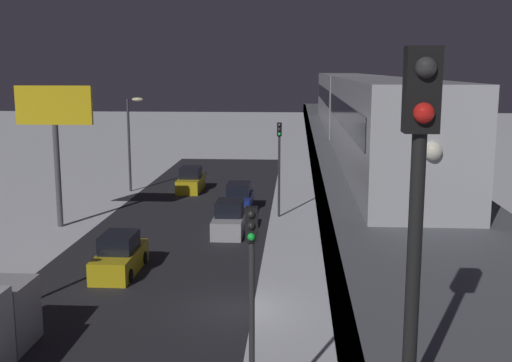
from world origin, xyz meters
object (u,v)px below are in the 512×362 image
(sedan_blue, at_px, (239,199))
(traffic_light_mid, at_px, (279,156))
(sedan_yellow_2, at_px, (191,181))
(commercial_billboard, at_px, (55,119))
(subway_train, at_px, (358,107))
(sedan_yellow, at_px, (120,257))
(traffic_light_near, at_px, (252,288))
(sedan_silver, at_px, (230,220))
(rail_signal, at_px, (418,168))

(sedan_blue, distance_m, traffic_light_mid, 4.83)
(sedan_yellow_2, xyz_separation_m, commercial_billboard, (6.33, 12.31, 6.03))
(sedan_blue, distance_m, commercial_billboard, 13.59)
(commercial_billboard, bearing_deg, subway_train, 165.01)
(sedan_yellow, height_order, traffic_light_near, traffic_light_near)
(sedan_blue, height_order, traffic_light_mid, traffic_light_mid)
(sedan_silver, relative_size, traffic_light_mid, 0.73)
(sedan_silver, bearing_deg, sedan_yellow, -119.96)
(sedan_silver, bearing_deg, traffic_light_mid, 56.12)
(sedan_yellow, relative_size, traffic_light_mid, 0.71)
(subway_train, distance_m, sedan_silver, 10.95)
(sedan_silver, xyz_separation_m, traffic_light_near, (-2.90, 21.45, 3.40))
(sedan_yellow_2, bearing_deg, traffic_light_mid, 130.58)
(rail_signal, bearing_deg, sedan_silver, -80.09)
(sedan_blue, relative_size, commercial_billboard, 0.47)
(traffic_light_near, distance_m, traffic_light_mid, 25.77)
(subway_train, relative_size, traffic_light_near, 5.76)
(traffic_light_near, relative_size, traffic_light_mid, 1.00)
(sedan_blue, relative_size, traffic_light_near, 0.66)
(subway_train, height_order, traffic_light_near, subway_train)
(subway_train, height_order, sedan_blue, subway_train)
(sedan_yellow, relative_size, commercial_billboard, 0.51)
(sedan_blue, xyz_separation_m, sedan_yellow_2, (4.60, -6.92, -0.00))
(sedan_silver, bearing_deg, subway_train, -29.50)
(sedan_yellow, height_order, sedan_silver, same)
(traffic_light_mid, bearing_deg, subway_train, 117.23)
(traffic_light_mid, bearing_deg, sedan_silver, 56.12)
(subway_train, bearing_deg, sedan_yellow_2, -55.44)
(sedan_yellow, xyz_separation_m, commercial_billboard, (6.33, -8.75, 6.04))
(sedan_yellow_2, relative_size, commercial_billboard, 0.50)
(traffic_light_mid, xyz_separation_m, commercial_billboard, (13.83, 3.55, 2.63))
(sedan_yellow, bearing_deg, commercial_billboard, -54.13)
(traffic_light_mid, distance_m, commercial_billboard, 14.52)
(sedan_blue, bearing_deg, sedan_yellow_2, 123.61)
(rail_signal, distance_m, traffic_light_mid, 35.28)
(traffic_light_mid, bearing_deg, rail_signal, 94.00)
(rail_signal, bearing_deg, sedan_yellow_2, -77.17)
(sedan_yellow, xyz_separation_m, sedan_blue, (-4.60, -14.14, 0.01))
(subway_train, distance_m, rail_signal, 26.56)
(sedan_yellow, distance_m, sedan_silver, 9.21)
(sedan_silver, relative_size, commercial_billboard, 0.52)
(sedan_blue, bearing_deg, traffic_light_near, -84.00)
(sedan_yellow, distance_m, traffic_light_near, 15.79)
(sedan_yellow_2, xyz_separation_m, traffic_light_near, (-7.50, 34.52, 3.40))
(traffic_light_near, bearing_deg, sedan_yellow, -60.89)
(subway_train, height_order, sedan_silver, subway_train)
(rail_signal, bearing_deg, sedan_blue, -81.73)
(subway_train, relative_size, sedan_yellow_2, 8.36)
(sedan_blue, bearing_deg, subway_train, -54.80)
(subway_train, distance_m, sedan_yellow, 14.36)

